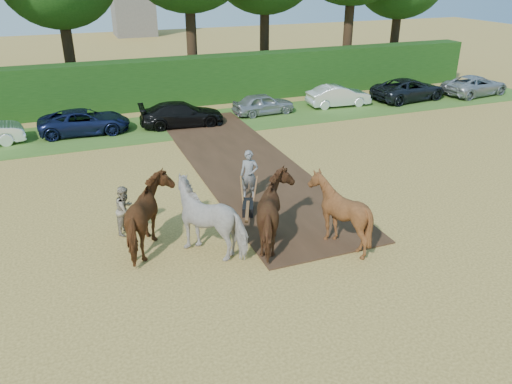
% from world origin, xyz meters
% --- Properties ---
extents(ground, '(120.00, 120.00, 0.00)m').
position_xyz_m(ground, '(0.00, 0.00, 0.00)').
color(ground, gold).
rests_on(ground, ground).
extents(earth_strip, '(4.50, 17.00, 0.05)m').
position_xyz_m(earth_strip, '(1.50, 7.00, 0.03)').
color(earth_strip, '#472D1C').
rests_on(earth_strip, ground).
extents(grass_verge, '(50.00, 5.00, 0.03)m').
position_xyz_m(grass_verge, '(0.00, 14.00, 0.01)').
color(grass_verge, '#38601E').
rests_on(grass_verge, ground).
extents(hedgerow, '(46.00, 1.60, 3.00)m').
position_xyz_m(hedgerow, '(0.00, 18.50, 1.50)').
color(hedgerow, '#14380F').
rests_on(hedgerow, ground).
extents(spectator_near, '(0.99, 1.04, 1.70)m').
position_xyz_m(spectator_near, '(-4.34, 2.46, 0.85)').
color(spectator_near, tan).
rests_on(spectator_near, ground).
extents(plough_team, '(8.07, 6.04, 2.32)m').
position_xyz_m(plough_team, '(-0.86, 0.18, 1.15)').
color(plough_team, brown).
rests_on(plough_team, ground).
extents(parked_cars, '(40.88, 3.43, 1.46)m').
position_xyz_m(parked_cars, '(5.01, 14.14, 0.68)').
color(parked_cars, silver).
rests_on(parked_cars, ground).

